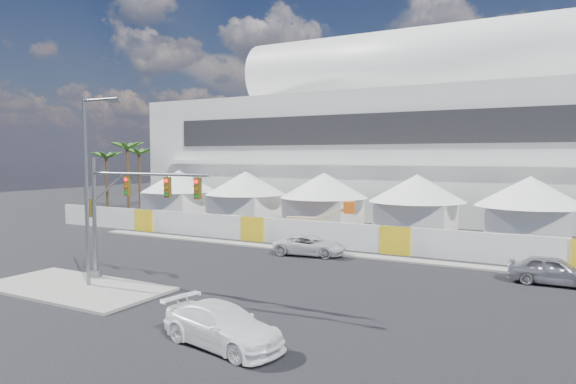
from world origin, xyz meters
The scene contains 12 objects.
ground centered at (0.00, 0.00, 0.00)m, with size 160.00×160.00×0.00m, color black.
median_island centered at (-6.00, -3.00, 0.07)m, with size 10.00×5.00×0.15m, color gray.
stadium centered at (8.71, 41.50, 9.45)m, with size 80.00×24.80×21.98m.
tent_row centered at (0.50, 24.00, 3.15)m, with size 53.40×8.40×5.40m.
hoarding_fence centered at (6.00, 14.50, 1.00)m, with size 70.00×0.25×2.00m, color white.
palm_cluster centered at (-33.46, 29.50, 6.88)m, with size 10.60×10.60×8.55m.
sedan_silver centered at (16.06, 10.14, 0.78)m, with size 4.59×1.85×1.56m, color #A8A7AC.
pickup_curb centered at (0.75, 11.26, 0.70)m, with size 5.04×2.33×1.40m, color silver.
pickup_near centered at (5.60, -5.83, 0.75)m, with size 5.20×2.11×1.51m, color white.
traffic_mast centered at (-4.82, -1.00, 3.89)m, with size 8.35×0.66×6.74m.
streetlight_median centered at (-5.34, -2.40, 5.85)m, with size 2.74×0.28×9.92m.
boom_lift centered at (-2.32, 16.07, 0.90)m, with size 6.80×2.25×3.36m.
Camera 1 is at (16.58, -20.88, 6.98)m, focal length 32.00 mm.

